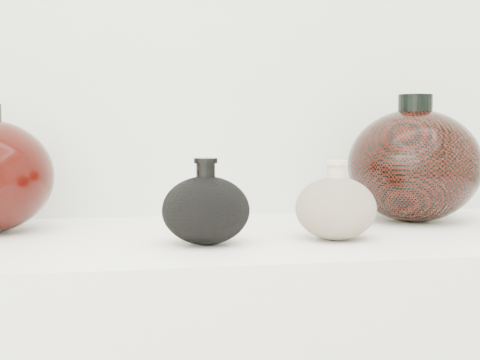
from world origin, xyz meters
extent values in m
cube|color=silver|center=(0.00, 1.21, 1.30)|extent=(3.00, 0.02, 2.60)
cube|color=white|center=(0.00, 0.95, 0.89)|extent=(1.20, 0.50, 0.03)
ellipsoid|color=black|center=(-0.09, 0.86, 0.95)|extent=(0.17, 0.17, 0.10)
cylinder|color=black|center=(-0.09, 0.86, 1.01)|extent=(0.04, 0.04, 0.03)
cylinder|color=black|center=(-0.09, 0.86, 1.02)|extent=(0.05, 0.05, 0.01)
ellipsoid|color=#BBA795|center=(0.11, 0.87, 0.95)|extent=(0.14, 0.14, 0.10)
cylinder|color=beige|center=(0.11, 0.87, 1.00)|extent=(0.03, 0.03, 0.03)
cylinder|color=beige|center=(0.11, 0.87, 1.02)|extent=(0.04, 0.04, 0.01)
ellipsoid|color=black|center=(0.32, 1.04, 1.00)|extent=(0.28, 0.28, 0.21)
cylinder|color=black|center=(0.32, 1.04, 1.11)|extent=(0.07, 0.07, 0.04)
camera|label=1|loc=(-0.23, -0.11, 1.07)|focal=50.00mm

